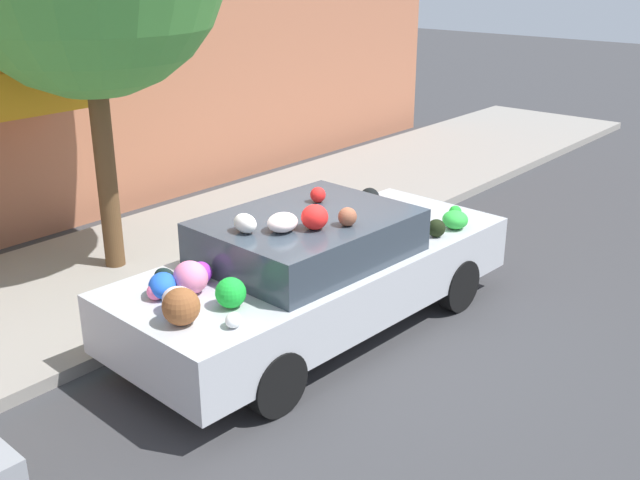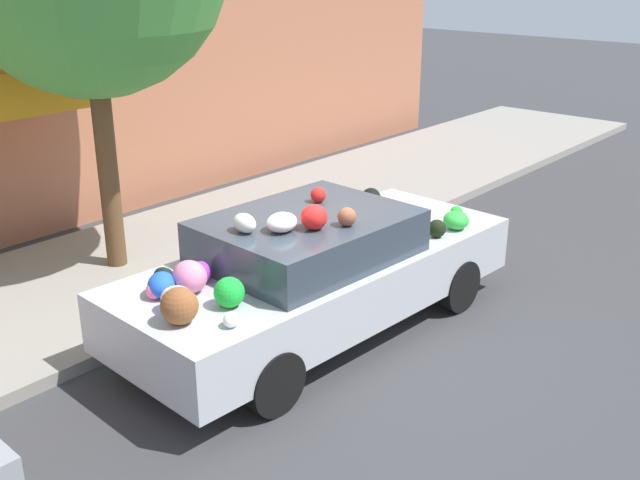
# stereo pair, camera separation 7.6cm
# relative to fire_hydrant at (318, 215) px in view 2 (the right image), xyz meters

# --- Properties ---
(ground_plane) EXTENTS (60.00, 60.00, 0.00)m
(ground_plane) POSITION_rel_fire_hydrant_xyz_m (-1.77, -1.57, -0.48)
(ground_plane) COLOR #38383A
(sidewalk_curb) EXTENTS (24.00, 3.20, 0.13)m
(sidewalk_curb) POSITION_rel_fire_hydrant_xyz_m (-1.77, 1.13, -0.41)
(sidewalk_curb) COLOR gray
(sidewalk_curb) RESTS_ON ground
(building_facade) EXTENTS (18.00, 1.20, 4.86)m
(building_facade) POSITION_rel_fire_hydrant_xyz_m (-1.84, 3.35, 1.94)
(building_facade) COLOR #B26B4C
(building_facade) RESTS_ON ground
(fire_hydrant) EXTENTS (0.20, 0.20, 0.70)m
(fire_hydrant) POSITION_rel_fire_hydrant_xyz_m (0.00, 0.00, 0.00)
(fire_hydrant) COLOR red
(fire_hydrant) RESTS_ON sidewalk_curb
(art_car) EXTENTS (4.61, 1.98, 1.56)m
(art_car) POSITION_rel_fire_hydrant_xyz_m (-1.83, -1.57, 0.23)
(art_car) COLOR #B7BABF
(art_car) RESTS_ON ground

